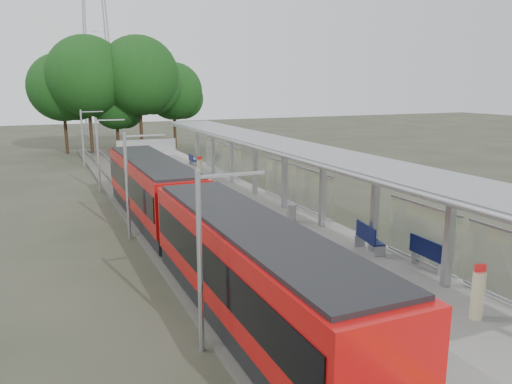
% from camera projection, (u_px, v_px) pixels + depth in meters
% --- Properties ---
extents(trackbed, '(3.00, 70.00, 0.24)m').
position_uv_depth(trackbed, '(160.00, 227.00, 27.02)').
color(trackbed, '#59544C').
rests_on(trackbed, ground).
extents(platform, '(6.00, 50.00, 1.00)m').
position_uv_depth(platform, '(237.00, 212.00, 28.71)').
color(platform, gray).
rests_on(platform, ground).
extents(tactile_strip, '(0.60, 50.00, 0.02)m').
position_uv_depth(tactile_strip, '(194.00, 207.00, 27.60)').
color(tactile_strip, gold).
rests_on(tactile_strip, platform).
extents(end_fence, '(6.00, 0.10, 1.20)m').
position_uv_depth(end_fence, '(147.00, 145.00, 50.79)').
color(end_fence, '#9EA0A5').
rests_on(end_fence, platform).
extents(train, '(2.74, 27.60, 3.62)m').
position_uv_depth(train, '(188.00, 217.00, 21.70)').
color(train, black).
rests_on(train, ground).
extents(canopy, '(3.27, 38.00, 3.66)m').
position_uv_depth(canopy, '(294.00, 155.00, 25.16)').
color(canopy, '#9EA0A5').
rests_on(canopy, platform).
extents(pylon, '(8.00, 4.00, 38.00)m').
position_uv_depth(pylon, '(94.00, 4.00, 71.79)').
color(pylon, '#9EA0A5').
rests_on(pylon, ground).
extents(tree_cluster, '(19.91, 11.82, 12.98)m').
position_uv_depth(tree_cluster, '(114.00, 83.00, 55.35)').
color(tree_cluster, '#382316').
rests_on(tree_cluster, ground).
extents(catenary_masts, '(2.08, 48.16, 5.40)m').
position_uv_depth(catenary_masts, '(129.00, 182.00, 24.86)').
color(catenary_masts, '#9EA0A5').
rests_on(catenary_masts, ground).
extents(bench_near, '(0.57, 1.71, 1.16)m').
position_uv_depth(bench_near, '(428.00, 253.00, 18.35)').
color(bench_near, '#0F174E').
rests_on(bench_near, platform).
extents(bench_mid, '(0.84, 1.77, 1.17)m').
position_uv_depth(bench_mid, '(368.00, 237.00, 20.22)').
color(bench_mid, '#0F174E').
rests_on(bench_mid, platform).
extents(bench_far, '(0.42, 1.33, 0.91)m').
position_uv_depth(bench_far, '(192.00, 159.00, 42.06)').
color(bench_far, '#0F174E').
rests_on(bench_far, platform).
extents(info_pillar_near, '(0.38, 0.38, 1.67)m').
position_uv_depth(info_pillar_near, '(478.00, 295.00, 14.41)').
color(info_pillar_near, beige).
rests_on(info_pillar_near, platform).
extents(info_pillar_far, '(0.37, 0.37, 1.64)m').
position_uv_depth(info_pillar_far, '(200.00, 169.00, 35.77)').
color(info_pillar_far, beige).
rests_on(info_pillar_far, platform).
extents(litter_bin, '(0.46, 0.46, 0.90)m').
position_uv_depth(litter_bin, '(292.00, 213.00, 24.65)').
color(litter_bin, '#9EA0A5').
rests_on(litter_bin, platform).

